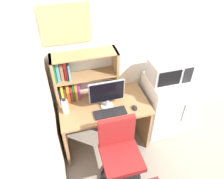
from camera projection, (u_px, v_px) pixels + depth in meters
The scene contains 11 objects.
wall_back at pixel (193, 40), 2.96m from camera, with size 6.40×0.04×2.60m, color silver.
desk at pixel (104, 116), 2.92m from camera, with size 1.16×0.67×0.75m.
hutch_bookshelf at pixel (76, 78), 2.67m from camera, with size 0.80×0.24×0.65m.
monitor at pixel (107, 93), 2.60m from camera, with size 0.45×0.16×0.39m.
keyboard at pixel (110, 113), 2.64m from camera, with size 0.40×0.15×0.02m, color black.
computer_mouse at pixel (135, 108), 2.70m from camera, with size 0.07×0.10×0.03m, color black.
water_bottle at pixel (65, 106), 2.59m from camera, with size 0.08×0.08×0.22m.
mini_fridge at pixel (162, 105), 3.16m from camera, with size 0.52×0.57×0.94m.
microwave at pixel (169, 71), 2.77m from camera, with size 0.51×0.33×0.28m.
desk_chair at pixel (120, 157), 2.55m from camera, with size 0.52×0.52×0.92m.
wall_corkboard at pixel (66, 24), 2.32m from camera, with size 0.55×0.02×0.45m, color tan.
Camera 1 is at (-1.41, -2.30, 2.66)m, focal length 34.24 mm.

